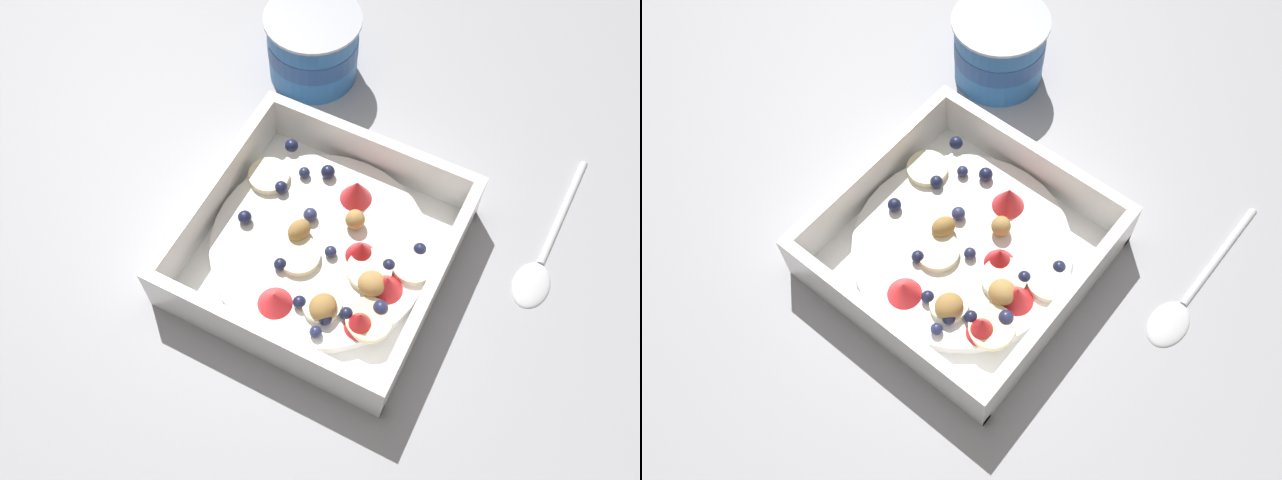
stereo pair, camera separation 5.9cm
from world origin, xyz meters
The scene contains 4 objects.
ground_plane centered at (0.00, 0.00, 0.00)m, with size 2.40×2.40×0.00m, color #9E9EA3.
fruit_bowl centered at (0.02, -0.01, 0.02)m, with size 0.22×0.22×0.06m.
spoon centered at (0.20, 0.08, 0.00)m, with size 0.03×0.17×0.01m.
yogurt_cup centered at (-0.09, 0.19, 0.04)m, with size 0.10×0.10×0.07m.
Camera 1 is at (0.15, -0.26, 0.54)m, focal length 38.53 mm.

